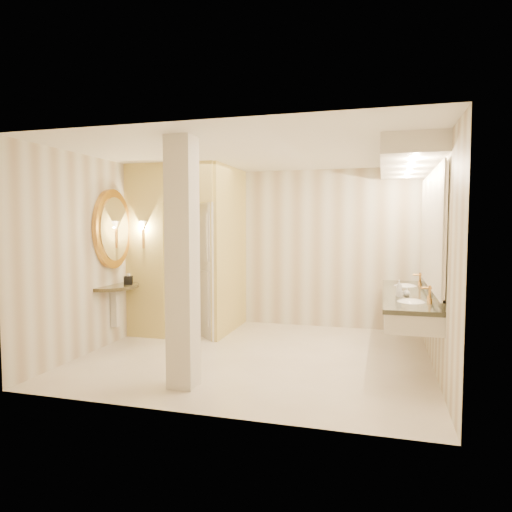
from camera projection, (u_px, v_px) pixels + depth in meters
The scene contains 16 objects.
floor at pixel (256, 355), 6.17m from camera, with size 4.50×4.50×0.00m, color white.
ceiling at pixel (256, 153), 5.98m from camera, with size 4.50×4.50×0.00m, color white.
wall_back at pixel (287, 248), 7.99m from camera, with size 4.50×0.02×2.70m, color beige.
wall_front at pixel (198, 270), 4.15m from camera, with size 4.50×0.02×2.70m, color beige.
wall_left at pixel (109, 253), 6.67m from camera, with size 0.02×4.00×2.70m, color beige.
wall_right at pixel (437, 259), 5.47m from camera, with size 0.02×4.00×2.70m, color beige.
toilet_closet at pixel (204, 248), 7.30m from camera, with size 1.50×1.55×2.70m.
wall_sconce at pixel (143, 227), 6.97m from camera, with size 0.14×0.14×0.42m.
vanity at pixel (412, 235), 5.91m from camera, with size 0.75×2.82×2.09m.
console_shelf at pixel (113, 254), 6.71m from camera, with size 0.89×0.89×1.90m.
pillar at pixel (183, 263), 4.89m from camera, with size 0.29×0.29×2.70m, color beige.
tissue_box at pixel (128, 280), 6.80m from camera, with size 0.12×0.12×0.12m, color black.
toilet at pixel (214, 307), 7.88m from camera, with size 0.38×0.67×0.68m, color white.
soap_bottle_a at pixel (400, 293), 5.59m from camera, with size 0.05×0.05×0.12m, color beige.
soap_bottle_b at pixel (407, 292), 5.65m from camera, with size 0.09×0.09×0.11m, color silver.
soap_bottle_c at pixel (399, 288), 5.65m from camera, with size 0.08×0.08×0.21m, color #C6B28C.
Camera 1 is at (1.61, -5.84, 1.77)m, focal length 32.00 mm.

